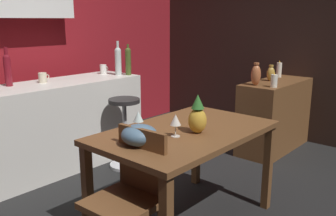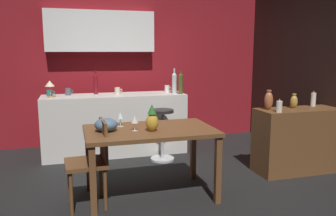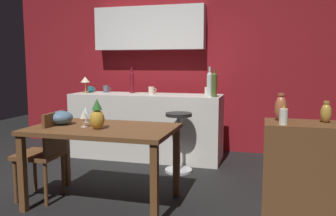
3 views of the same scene
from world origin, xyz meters
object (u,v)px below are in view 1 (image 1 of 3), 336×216
object	(u,v)px
wine_glass_right	(176,120)
vase_copper	(256,75)
cup_white	(103,69)
bar_stool	(125,131)
dining_table	(185,141)
wine_glass_left	(138,117)
pillar_candle_short	(274,81)
sideboard_cabinet	(275,115)
pillar_candle_tall	(279,70)
fruit_bowl	(139,135)
wine_bottle_ruby	(8,68)
wine_bottle_clear	(118,60)
pineapple_centerpiece	(198,117)
chair_near_window	(130,193)
wine_bottle_olive	(128,60)
vase_brass	(271,74)
cup_cream	(43,78)

from	to	relation	value
wine_glass_right	vase_copper	bearing A→B (deg)	11.00
cup_white	bar_stool	bearing A→B (deg)	-111.75
dining_table	wine_glass_left	bearing A→B (deg)	144.58
bar_stool	pillar_candle_short	size ratio (longest dim) A/B	4.55
sideboard_cabinet	pillar_candle_tall	size ratio (longest dim) A/B	5.38
fruit_bowl	wine_bottle_ruby	bearing A→B (deg)	88.78
wine_bottle_clear	cup_white	world-z (taller)	wine_bottle_clear
sideboard_cabinet	fruit_bowl	distance (m)	2.49
wine_bottle_ruby	wine_bottle_clear	world-z (taller)	wine_bottle_clear
dining_table	pillar_candle_short	world-z (taller)	pillar_candle_short
dining_table	vase_copper	distance (m)	1.64
pineapple_centerpiece	pillar_candle_tall	distance (m)	2.34
vase_copper	bar_stool	bearing A→B (deg)	142.88
dining_table	chair_near_window	bearing A→B (deg)	-175.51
dining_table	wine_bottle_olive	xyz separation A→B (m)	(0.83, 1.49, 0.42)
wine_bottle_clear	pillar_candle_short	bearing A→B (deg)	-60.27
wine_bottle_clear	cup_white	distance (m)	0.24
wine_bottle_ruby	wine_bottle_olive	xyz separation A→B (m)	(1.24, -0.32, -0.00)
wine_bottle_ruby	cup_white	world-z (taller)	wine_bottle_ruby
fruit_bowl	pillar_candle_short	xyz separation A→B (m)	(2.05, 0.07, 0.08)
wine_glass_left	cup_white	size ratio (longest dim) A/B	1.44
sideboard_cabinet	wine_bottle_ruby	distance (m)	2.95
pillar_candle_tall	pillar_candle_short	world-z (taller)	pillar_candle_tall
wine_bottle_ruby	bar_stool	bearing A→B (deg)	-37.54
fruit_bowl	wine_glass_left	bearing A→B (deg)	46.98
dining_table	pillar_candle_tall	size ratio (longest dim) A/B	6.53
bar_stool	vase_brass	distance (m)	1.81
fruit_bowl	wine_bottle_ruby	xyz separation A→B (m)	(0.04, 1.80, 0.26)
dining_table	pineapple_centerpiece	distance (m)	0.23
fruit_bowl	vase_copper	bearing A→B (deg)	7.80
pineapple_centerpiece	pillar_candle_tall	bearing A→B (deg)	11.44
wine_glass_right	wine_bottle_olive	xyz separation A→B (m)	(0.99, 1.54, 0.21)
bar_stool	fruit_bowl	bearing A→B (deg)	-128.13
wine_glass_left	cup_white	xyz separation A→B (m)	(0.97, 1.58, 0.10)
chair_near_window	cup_white	world-z (taller)	cup_white
bar_stool	wine_bottle_olive	distance (m)	0.85
vase_copper	pillar_candle_tall	bearing A→B (deg)	5.22
fruit_bowl	pillar_candle_tall	bearing A→B (deg)	7.13
pillar_candle_tall	cup_white	bearing A→B (deg)	138.42
dining_table	wine_glass_left	xyz separation A→B (m)	(-0.28, 0.20, 0.20)
bar_stool	pineapple_centerpiece	world-z (taller)	pineapple_centerpiece
wine_glass_left	vase_brass	size ratio (longest dim) A/B	0.86
cup_cream	wine_bottle_clear	bearing A→B (deg)	-11.63
dining_table	pillar_candle_short	xyz separation A→B (m)	(1.60, 0.09, 0.24)
wine_glass_right	sideboard_cabinet	bearing A→B (deg)	7.42
bar_stool	cup_cream	world-z (taller)	cup_cream
pillar_candle_short	vase_copper	world-z (taller)	vase_copper
pineapple_centerpiece	cup_cream	bearing A→B (deg)	92.92
wine_glass_left	wine_bottle_olive	size ratio (longest dim) A/B	0.46
fruit_bowl	pillar_candle_tall	world-z (taller)	pillar_candle_tall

